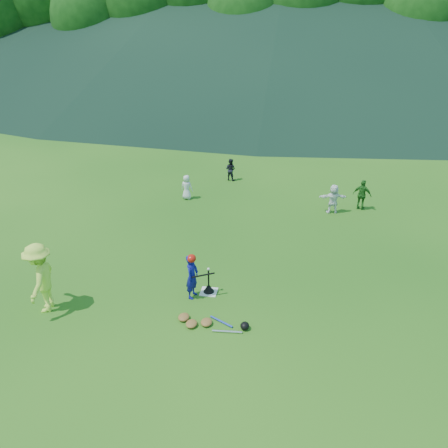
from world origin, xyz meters
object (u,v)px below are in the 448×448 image
at_px(fielder_c, 362,195).
at_px(equipment_pile, 206,322).
at_px(adult_coach, 41,278).
at_px(fielder_a, 187,187).
at_px(batter_child, 192,276).
at_px(fielder_d, 333,199).
at_px(fielder_b, 230,169).
at_px(batting_tee, 209,288).
at_px(home_plate, 209,292).

xyz_separation_m(fielder_c, equipment_pile, (-4.51, -7.97, -0.54)).
distance_m(adult_coach, fielder_a, 8.16).
relative_size(adult_coach, fielder_a, 1.84).
bearing_deg(batter_child, fielder_c, -25.54).
xyz_separation_m(fielder_c, fielder_d, (-1.12, -0.51, -0.03)).
distance_m(fielder_b, fielder_c, 6.09).
height_order(batting_tee, equipment_pile, batting_tee).
relative_size(fielder_b, fielder_d, 0.89).
height_order(fielder_a, fielder_b, fielder_a).
bearing_deg(batter_child, fielder_a, 26.47).
height_order(adult_coach, batting_tee, adult_coach).
xyz_separation_m(batter_child, fielder_b, (-0.43, 9.34, -0.12)).
bearing_deg(fielder_d, batting_tee, 50.37).
distance_m(adult_coach, batting_tee, 4.31).
relative_size(batter_child, adult_coach, 0.67).
height_order(fielder_a, batting_tee, fielder_a).
bearing_deg(fielder_d, fielder_b, -42.99).
xyz_separation_m(batting_tee, equipment_pile, (0.22, -1.38, -0.06)).
xyz_separation_m(adult_coach, equipment_pile, (4.20, 0.06, -0.87)).
distance_m(batter_child, adult_coach, 3.79).
xyz_separation_m(fielder_a, fielder_d, (5.85, -0.44, 0.06)).
distance_m(fielder_d, batting_tee, 7.08).
height_order(fielder_a, fielder_d, fielder_d).
bearing_deg(adult_coach, fielder_c, 121.33).
relative_size(home_plate, fielder_b, 0.44).
height_order(fielder_b, fielder_d, fielder_d).
bearing_deg(fielder_b, batter_child, 110.64).
xyz_separation_m(fielder_a, batting_tee, (2.23, -6.51, -0.38)).
bearing_deg(batting_tee, home_plate, 0.00).
height_order(fielder_b, fielder_c, fielder_c).
relative_size(fielder_d, equipment_pile, 0.63).
bearing_deg(batter_child, equipment_pile, -140.18).
height_order(batter_child, adult_coach, adult_coach).
distance_m(home_plate, fielder_b, 9.13).
relative_size(home_plate, equipment_pile, 0.25).
height_order(home_plate, fielder_d, fielder_d).
relative_size(adult_coach, fielder_c, 1.56).
bearing_deg(fielder_b, batting_tee, 113.15).
bearing_deg(home_plate, fielder_a, 108.94).
distance_m(fielder_a, fielder_d, 5.87).
bearing_deg(batting_tee, adult_coach, -160.06).
bearing_deg(batter_child, fielder_b, 13.86).
bearing_deg(home_plate, batter_child, -145.67).
bearing_deg(home_plate, fielder_d, 59.25).
distance_m(home_plate, batter_child, 0.78).
xyz_separation_m(home_plate, fielder_a, (-2.23, 6.51, 0.50)).
height_order(batter_child, batting_tee, batter_child).
distance_m(fielder_a, equipment_pile, 8.28).
height_order(home_plate, equipment_pile, equipment_pile).
height_order(fielder_a, equipment_pile, fielder_a).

